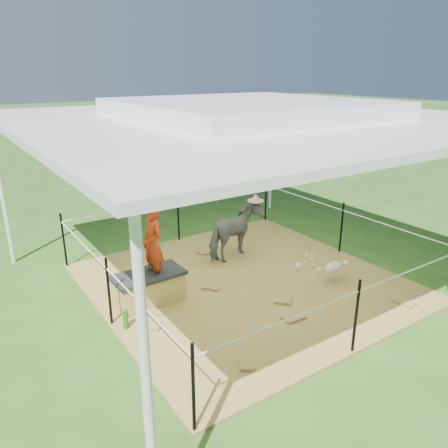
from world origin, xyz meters
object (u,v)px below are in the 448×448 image
straw_bale (149,290)px  foal (333,265)px  picnic_table_near (144,158)px  trash_barrel (219,169)px  picnic_table_far (232,151)px  pony (236,233)px  green_bottle (126,319)px  woman (152,238)px  distant_person (148,158)px

straw_bale → foal: size_ratio=0.96×
straw_bale → picnic_table_near: size_ratio=0.47×
trash_barrel → picnic_table_far: size_ratio=0.53×
pony → foal: (0.77, -1.66, -0.21)m
pony → picnic_table_far: (5.35, 7.79, -0.19)m
green_bottle → woman: bearing=34.7°
distant_person → foal: bearing=85.8°
trash_barrel → picnic_table_near: (-1.24, 2.79, 0.00)m
straw_bale → woman: bearing=0.0°
straw_bale → green_bottle: 0.72m
green_bottle → distant_person: (4.16, 8.39, 0.37)m
picnic_table_far → picnic_table_near: bearing=-173.5°
picnic_table_far → foal: bearing=-108.4°
straw_bale → foal: foal is taller
straw_bale → picnic_table_near: bearing=66.3°
woman → picnic_table_near: 9.26m
green_bottle → trash_barrel: bearing=48.1°
green_bottle → picnic_table_near: picnic_table_near is taller
straw_bale → distant_person: (3.61, 7.94, 0.29)m
pony → picnic_table_near: bearing=-31.0°
woman → trash_barrel: bearing=138.1°
foal → trash_barrel: size_ratio=1.17×
picnic_table_far → distant_person: bearing=-165.1°
foal → straw_bale: bearing=147.4°
pony → foal: size_ratio=1.16×
picnic_table_far → trash_barrel: bearing=-123.7°
straw_bale → woman: 0.80m
green_bottle → straw_bale: bearing=39.3°
trash_barrel → picnic_table_far: bearing=48.9°
woman → foal: woman is taller
woman → distant_person: (3.51, 7.94, -0.50)m
trash_barrel → distant_person: (-1.36, 2.24, 0.11)m
woman → foal: bearing=67.9°
straw_bale → picnic_table_far: bearing=48.9°
green_bottle → picnic_table_far: size_ratio=0.17×
pony → distant_person: 7.47m
woman → green_bottle: size_ratio=4.32×
foal → pony: bearing=102.3°
picnic_table_far → distant_person: (-3.75, -0.50, 0.20)m
green_bottle → trash_barrel: (5.52, 6.15, 0.27)m
pony → trash_barrel: bearing=-49.0°
green_bottle → pony: (2.56, 1.10, 0.36)m
green_bottle → foal: 3.38m
picnic_table_near → distant_person: distant_person is taller
trash_barrel → picnic_table_near: 3.06m
picnic_table_near → picnic_table_far: picnic_table_near is taller
pony → picnic_table_near: (1.71, 7.85, -0.09)m
straw_bale → distant_person: distant_person is taller
foal → distant_person: bearing=72.2°
pony → foal: bearing=-173.8°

